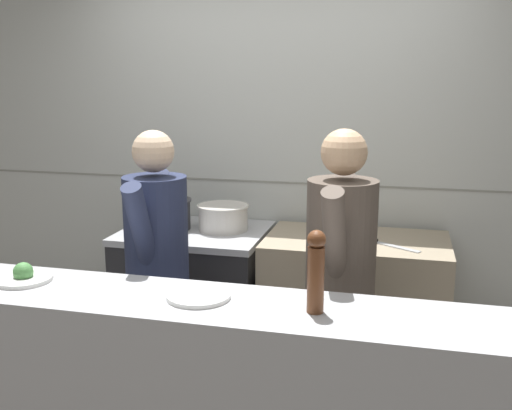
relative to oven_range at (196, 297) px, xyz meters
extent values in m
cube|color=silver|center=(0.45, 0.40, 0.85)|extent=(8.00, 0.06, 2.60)
cube|color=gray|center=(0.45, 0.37, 0.70)|extent=(8.00, 0.00, 0.01)
cube|color=#232326|center=(0.00, 0.00, -0.02)|extent=(0.87, 0.70, 0.85)
cube|color=#B7BABF|center=(0.00, 0.00, 0.42)|extent=(0.89, 0.71, 0.04)
cube|color=#B7BABF|center=(0.00, -0.33, 0.04)|extent=(0.78, 0.03, 0.10)
cube|color=gray|center=(1.00, 0.00, 0.00)|extent=(1.06, 0.65, 0.90)
cube|color=black|center=(1.00, -0.30, -0.40)|extent=(1.04, 0.04, 0.10)
cylinder|color=#2D2D33|center=(-0.19, -0.01, 0.54)|extent=(0.31, 0.31, 0.19)
cylinder|color=#2D2D33|center=(-0.19, -0.01, 0.63)|extent=(0.33, 0.33, 0.01)
cylinder|color=beige|center=(0.17, 0.05, 0.52)|extent=(0.30, 0.30, 0.16)
cylinder|color=beige|center=(0.17, 0.05, 0.60)|extent=(0.32, 0.32, 0.01)
cone|color=#B7BABF|center=(0.92, -0.05, 0.50)|extent=(0.27, 0.27, 0.10)
cube|color=#B7BABF|center=(1.24, -0.13, 0.46)|extent=(0.25, 0.18, 0.01)
cube|color=black|center=(1.07, -0.02, 0.46)|extent=(0.11, 0.08, 0.02)
cylinder|color=white|center=(-0.34, -1.25, 0.52)|extent=(0.25, 0.25, 0.02)
sphere|color=#4C8C47|center=(-0.34, -1.25, 0.55)|extent=(0.09, 0.09, 0.09)
cylinder|color=white|center=(0.47, -1.26, 0.52)|extent=(0.26, 0.26, 0.02)
cylinder|color=brown|center=(0.95, -1.29, 0.64)|extent=(0.06, 0.06, 0.26)
sphere|color=brown|center=(0.95, -1.29, 0.80)|extent=(0.07, 0.07, 0.07)
cube|color=black|center=(0.05, -0.71, -0.08)|extent=(0.28, 0.19, 0.74)
cylinder|color=#262D4C|center=(0.05, -0.71, 0.60)|extent=(0.34, 0.34, 0.61)
sphere|color=beige|center=(0.05, -0.71, 1.02)|extent=(0.21, 0.21, 0.21)
cylinder|color=#262D4C|center=(0.04, -0.52, 0.67)|extent=(0.11, 0.31, 0.51)
cylinder|color=#262D4C|center=(0.06, -0.90, 0.67)|extent=(0.11, 0.31, 0.51)
cube|color=black|center=(0.98, -0.72, -0.07)|extent=(0.28, 0.19, 0.75)
cylinder|color=brown|center=(0.98, -0.72, 0.61)|extent=(0.34, 0.34, 0.62)
sphere|color=#D8AD84|center=(0.98, -0.72, 1.05)|extent=(0.21, 0.21, 0.21)
cylinder|color=brown|center=(0.99, -0.53, 0.69)|extent=(0.11, 0.31, 0.52)
cylinder|color=brown|center=(0.98, -0.91, 0.69)|extent=(0.11, 0.31, 0.52)
camera|label=1|loc=(1.25, -3.41, 1.39)|focal=42.00mm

